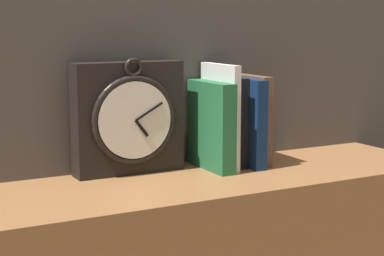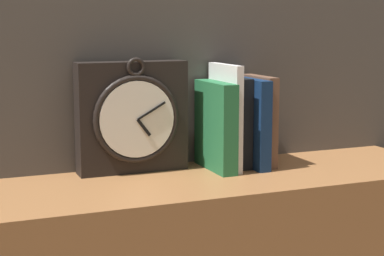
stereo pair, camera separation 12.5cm
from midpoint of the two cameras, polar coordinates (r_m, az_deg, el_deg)
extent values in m
cube|color=black|center=(1.32, -8.41, 0.87)|extent=(0.23, 0.05, 0.23)
torus|color=black|center=(1.29, -7.93, 0.69)|extent=(0.18, 0.01, 0.18)
cylinder|color=white|center=(1.29, -7.88, 0.67)|extent=(0.16, 0.01, 0.16)
cube|color=black|center=(1.29, -7.27, -0.05)|extent=(0.03, 0.00, 0.04)
cube|color=black|center=(1.29, -6.60, 1.45)|extent=(0.06, 0.00, 0.04)
torus|color=black|center=(1.28, -8.03, 5.35)|extent=(0.04, 0.01, 0.04)
cube|color=#22663B|center=(1.34, -0.95, 0.19)|extent=(0.03, 0.15, 0.19)
cube|color=silver|center=(1.36, -0.13, 1.05)|extent=(0.02, 0.14, 0.22)
cube|color=black|center=(1.38, 0.67, 0.59)|extent=(0.03, 0.12, 0.19)
cube|color=#10264B|center=(1.39, 2.04, 0.54)|extent=(0.03, 0.15, 0.19)
cube|color=brown|center=(1.41, 2.80, 0.76)|extent=(0.02, 0.13, 0.19)
camera|label=1|loc=(0.06, -92.86, -0.47)|focal=60.00mm
camera|label=2|loc=(0.06, 87.14, 0.47)|focal=60.00mm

